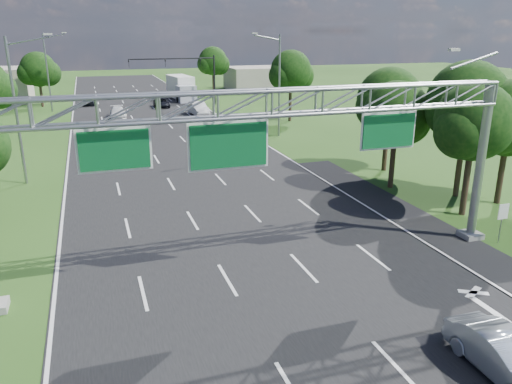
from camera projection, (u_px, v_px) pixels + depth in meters
name	position (u px, v px, depth m)	size (l,w,h in m)	color
ground	(187.00, 170.00, 38.87)	(220.00, 220.00, 0.00)	#244615
road	(187.00, 170.00, 38.87)	(18.00, 180.00, 0.02)	black
road_flare	(425.00, 227.00, 27.51)	(3.00, 30.00, 0.02)	black
sign_gantry	(271.00, 118.00, 20.60)	(23.50, 1.00, 9.56)	gray
regulatory_sign	(503.00, 215.00, 24.98)	(0.60, 0.08, 2.10)	gray
traffic_signal	(190.00, 69.00, 71.12)	(12.21, 0.24, 7.00)	black
streetlight_l_near	(18.00, 104.00, 33.75)	(2.97, 0.22, 10.16)	gray
streetlight_l_far	(49.00, 69.00, 65.33)	(2.97, 0.22, 10.16)	gray
streetlight_r_mid	(278.00, 81.00, 49.59)	(2.97, 0.22, 10.16)	gray
tree_cluster_right	(444.00, 113.00, 31.94)	(9.91, 14.60, 8.68)	#2D2116
tree_verge_lc	(39.00, 71.00, 69.57)	(5.76, 4.80, 7.62)	#2D2116
tree_verge_rd	(291.00, 73.00, 58.26)	(5.76, 4.80, 8.28)	#2D2116
tree_verge_re	(213.00, 62.00, 84.86)	(5.76, 4.80, 7.84)	#2D2116
building_right	(261.00, 78.00, 92.42)	(12.00, 9.00, 4.00)	#A19787
silver_sedan	(505.00, 356.00, 15.48)	(1.46, 4.18, 1.38)	#B5BCC2
car_queue_a	(118.00, 112.00, 61.89)	(1.84, 4.54, 1.32)	white
car_queue_b	(162.00, 103.00, 70.51)	(2.02, 4.38, 1.22)	black
car_queue_c	(89.00, 100.00, 72.49)	(1.61, 3.99, 1.36)	black
car_queue_d	(198.00, 108.00, 64.00)	(1.74, 5.00, 1.65)	silver
box_truck	(182.00, 88.00, 78.38)	(3.48, 9.72, 3.59)	white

